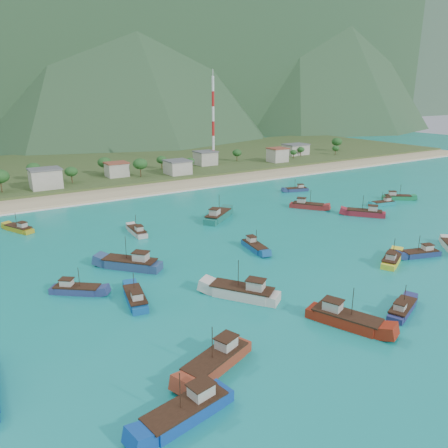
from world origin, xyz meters
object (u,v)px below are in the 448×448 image
boat_1 (135,299)px  boat_16 (255,247)px  boat_7 (218,216)px  boat_19 (131,264)px  boat_4 (365,213)px  boat_22 (243,293)px  boat_14 (392,260)px  boat_25 (397,198)px  boat_2 (420,254)px  boat_17 (137,232)px  radio_tower (213,121)px  boat_21 (402,310)px  boat_15 (217,361)px  boat_0 (383,204)px  boat_5 (187,411)px  boat_9 (296,190)px  boat_3 (19,229)px  boat_24 (345,320)px  boat_12 (307,206)px  boat_18 (76,290)px

boat_1 → boat_16: (33.38, 10.34, -0.05)m
boat_7 → boat_19: size_ratio=1.05×
boat_4 → boat_22: boat_22 is taller
boat_14 → boat_25: (49.96, 36.04, -0.02)m
boat_2 → boat_19: boat_19 is taller
boat_2 → boat_17: (-47.54, 49.00, 0.00)m
radio_tower → boat_21: 149.89m
boat_2 → boat_15: 60.68m
boat_0 → boat_5: 111.15m
boat_9 → boat_16: boat_16 is taller
boat_19 → radio_tower: bearing=9.0°
boat_22 → boat_15: bearing=-169.4°
boat_7 → boat_5: bearing=-70.4°
boat_3 → boat_21: 94.75m
boat_2 → boat_1: bearing=95.2°
boat_21 → boat_14: bearing=110.1°
boat_1 → boat_21: bearing=-26.3°
boat_21 → boat_5: bearing=-107.8°
boat_3 → boat_14: bearing=-72.5°
boat_21 → boat_17: bearing=177.6°
boat_17 → boat_22: (2.46, -44.50, 0.38)m
boat_0 → boat_17: boat_17 is taller
boat_19 → boat_24: bearing=-105.3°
boat_14 → boat_15: boat_15 is taller
boat_14 → boat_19: bearing=-146.0°
boat_5 → boat_4: bearing=-71.3°
boat_16 → boat_21: (2.73, -37.79, -0.04)m
boat_12 → boat_24: bearing=15.6°
boat_21 → boat_25: boat_25 is taller
boat_1 → boat_9: bearing=43.0°
boat_2 → boat_18: 73.32m
boat_5 → boat_22: boat_22 is taller
boat_5 → boat_15: (7.80, 6.36, 0.02)m
boat_18 → boat_19: bearing=152.6°
boat_9 → boat_25: (20.47, -28.08, 0.09)m
boat_12 → boat_16: 41.83m
boat_9 → boat_17: boat_17 is taller
boat_0 → boat_24: bearing=134.8°
boat_0 → boat_19: (-88.14, -6.44, 0.46)m
boat_22 → boat_24: size_ratio=1.01×
boat_15 → boat_24: boat_24 is taller
boat_1 → boat_22: 19.04m
boat_0 → boat_4: bearing=120.4°
boat_12 → boat_16: size_ratio=1.10×
boat_15 → boat_17: boat_15 is taller
boat_16 → boat_17: (-18.88, 25.52, -0.01)m
boat_2 → boat_24: size_ratio=0.76×
boat_3 → boat_9: size_ratio=1.05×
boat_21 → radio_tower: bearing=140.0°
boat_12 → boat_25: bearing=130.8°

